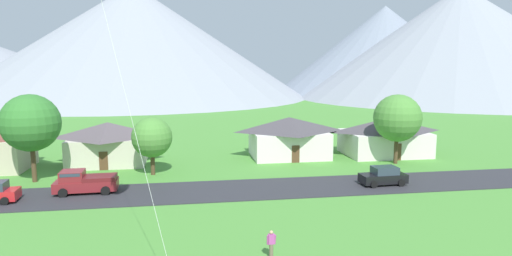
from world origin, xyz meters
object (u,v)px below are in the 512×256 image
house_right_center (108,142)px  tree_near_left (397,118)px  tree_left_of_center (152,137)px  watcher_person (271,244)px  pickup_truck_maroon_west_side (85,182)px  parked_car_black_west_end (383,176)px  house_rightmost (289,136)px  tree_center (31,123)px  house_left_center (385,136)px

house_right_center → tree_near_left: tree_near_left is taller
tree_left_of_center → watcher_person: bearing=-68.7°
tree_left_of_center → pickup_truck_maroon_west_side: (-5.32, -5.90, -2.78)m
parked_car_black_west_end → house_rightmost: bearing=112.2°
tree_near_left → tree_center: size_ratio=0.94×
house_left_center → tree_near_left: (-0.96, -4.95, 2.84)m
tree_center → tree_left_of_center: bearing=5.6°
house_rightmost → tree_center: tree_center is taller
house_rightmost → parked_car_black_west_end: size_ratio=2.25×
tree_left_of_center → parked_car_black_west_end: (21.36, -7.47, -2.97)m
house_left_center → parked_car_black_west_end: (-6.36, -13.27, -1.47)m
tree_near_left → tree_center: bearing=-177.1°
house_left_center → tree_near_left: size_ratio=1.34×
tree_near_left → parked_car_black_west_end: tree_near_left is taller
house_left_center → watcher_person: 33.19m
parked_car_black_west_end → watcher_person: parked_car_black_west_end is taller
house_rightmost → tree_left_of_center: tree_left_of_center is taller
house_rightmost → tree_near_left: size_ratio=1.23×
tree_left_of_center → tree_center: tree_center is taller
house_right_center → parked_car_black_west_end: size_ratio=2.06×
tree_center → pickup_truck_maroon_west_side: (5.63, -4.83, -4.60)m
house_rightmost → watcher_person: (-7.53, -27.38, -1.63)m
tree_left_of_center → parked_car_black_west_end: tree_left_of_center is taller
tree_near_left → tree_left_of_center: 26.81m
tree_center → watcher_person: bearing=-46.2°
house_left_center → tree_center: 39.42m
house_right_center → tree_center: 9.60m
tree_near_left → tree_left_of_center: (-26.77, -0.85, -1.34)m
tree_left_of_center → house_rightmost: bearing=22.2°
parked_car_black_west_end → watcher_person: size_ratio=2.55×
parked_car_black_west_end → pickup_truck_maroon_west_side: (-26.68, 1.57, 0.19)m
watcher_person → tree_near_left: bearing=49.5°
tree_near_left → watcher_person: size_ratio=4.68×
house_left_center → house_right_center: (-33.02, 0.19, 0.10)m
house_left_center → pickup_truck_maroon_west_side: (-33.04, -11.70, -1.28)m
tree_center → pickup_truck_maroon_west_side: tree_center is taller
house_left_center → parked_car_black_west_end: size_ratio=2.46×
tree_near_left → tree_left_of_center: size_ratio=1.33×
tree_left_of_center → parked_car_black_west_end: size_ratio=1.38×
house_left_center → tree_left_of_center: size_ratio=1.78×
tree_left_of_center → watcher_person: size_ratio=3.52×
house_left_center → pickup_truck_maroon_west_side: 35.08m
parked_car_black_west_end → watcher_person: (-13.20, -13.49, 0.01)m
tree_near_left → watcher_person: (-18.61, -21.81, -4.30)m
tree_center → pickup_truck_maroon_west_side: bearing=-40.6°
tree_near_left → tree_left_of_center: tree_near_left is taller
tree_left_of_center → tree_center: bearing=-174.4°
tree_near_left → pickup_truck_maroon_west_side: bearing=-168.1°
house_right_center → pickup_truck_maroon_west_side: 11.98m
parked_car_black_west_end → house_left_center: bearing=64.4°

